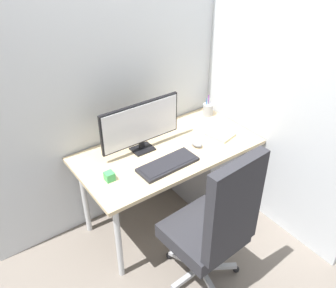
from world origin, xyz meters
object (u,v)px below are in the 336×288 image
keyboard (168,164)px  desk_clamp_accessory (109,176)px  office_chair (215,226)px  pen_holder (208,109)px  mouse (197,144)px  monitor (141,125)px  notebook (221,134)px  filing_cabinet (209,168)px

keyboard → desk_clamp_accessory: (-0.41, 0.10, 0.02)m
office_chair → pen_holder: bearing=51.6°
office_chair → mouse: (0.34, 0.60, 0.17)m
monitor → keyboard: bearing=-82.9°
monitor → notebook: (0.61, -0.21, -0.20)m
monitor → pen_holder: monitor is taller
keyboard → desk_clamp_accessory: desk_clamp_accessory is taller
filing_cabinet → notebook: bearing=-98.5°
filing_cabinet → notebook: 0.44m
pen_holder → desk_clamp_accessory: bearing=-165.1°
notebook → monitor: bearing=148.7°
keyboard → notebook: size_ratio=2.39×
pen_holder → monitor: bearing=-171.3°
filing_cabinet → keyboard: (-0.59, -0.20, 0.42)m
office_chair → mouse: size_ratio=11.65×
keyboard → notebook: 0.58m
filing_cabinet → monitor: bearing=172.2°
notebook → desk_clamp_accessory: 0.98m
mouse → notebook: (0.25, 0.00, -0.01)m
filing_cabinet → notebook: size_ratio=3.25×
mouse → notebook: mouse is taller
pen_holder → notebook: pen_holder is taller
desk_clamp_accessory → mouse: bearing=-1.9°
office_chair → mouse: office_chair is taller
keyboard → desk_clamp_accessory: bearing=166.3°
mouse → pen_holder: (0.40, 0.33, 0.03)m
filing_cabinet → notebook: notebook is taller
mouse → desk_clamp_accessory: desk_clamp_accessory is taller
filing_cabinet → monitor: monitor is taller
keyboard → desk_clamp_accessory: 0.42m
office_chair → monitor: (-0.02, 0.81, 0.36)m
keyboard → pen_holder: 0.83m
filing_cabinet → monitor: size_ratio=0.95×
mouse → filing_cabinet: bearing=19.5°
pen_holder → desk_clamp_accessory: (-1.13, -0.30, -0.02)m
office_chair → keyboard: (0.01, 0.52, 0.16)m
keyboard → notebook: keyboard is taller
mouse → notebook: 0.25m
filing_cabinet → pen_holder: pen_holder is taller
mouse → desk_clamp_accessory: bearing=172.9°
keyboard → pen_holder: (0.72, 0.40, 0.04)m
office_chair → monitor: bearing=91.6°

